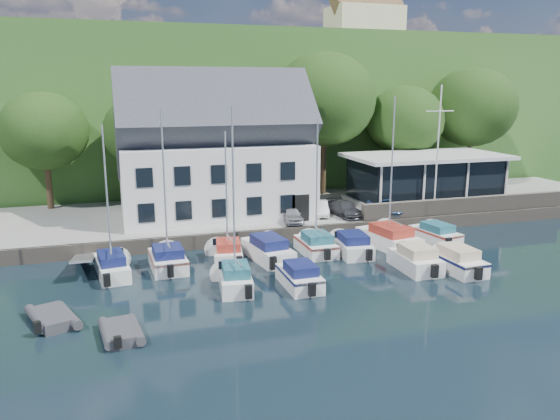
{
  "coord_description": "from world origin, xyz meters",
  "views": [
    {
      "loc": [
        -14.48,
        -24.31,
        10.69
      ],
      "look_at": [
        -4.16,
        9.0,
        2.79
      ],
      "focal_mm": 35.0,
      "sensor_mm": 36.0,
      "label": 1
    }
  ],
  "objects_px": {
    "boat_r2_3": "(415,257)",
    "dinghy_1": "(121,330)",
    "club_pavilion": "(425,178)",
    "boat_r2_1": "(234,209)",
    "boat_r1_6": "(391,177)",
    "dinghy_0": "(53,316)",
    "harbor_building": "(215,159)",
    "boat_r1_7": "(435,232)",
    "car_blue": "(385,206)",
    "boat_r1_2": "(226,195)",
    "boat_r1_3": "(268,247)",
    "boat_r1_4": "(317,188)",
    "boat_r1_5": "(351,243)",
    "boat_r2_2": "(299,274)",
    "car_silver": "(291,215)",
    "flagpole": "(438,150)",
    "boat_r2_4": "(455,258)",
    "boat_r1_0": "(107,202)",
    "car_dgrey": "(345,209)",
    "car_white": "(320,208)",
    "boat_r1_1": "(165,197)"
  },
  "relations": [
    {
      "from": "car_blue",
      "to": "boat_r1_2",
      "type": "height_order",
      "value": "boat_r1_2"
    },
    {
      "from": "boat_r1_5",
      "to": "boat_r1_3",
      "type": "bearing_deg",
      "value": -178.85
    },
    {
      "from": "boat_r1_4",
      "to": "boat_r1_2",
      "type": "bearing_deg",
      "value": 179.15
    },
    {
      "from": "boat_r2_2",
      "to": "boat_r2_3",
      "type": "bearing_deg",
      "value": 4.61
    },
    {
      "from": "harbor_building",
      "to": "flagpole",
      "type": "bearing_deg",
      "value": -14.4
    },
    {
      "from": "club_pavilion",
      "to": "boat_r1_1",
      "type": "height_order",
      "value": "boat_r1_1"
    },
    {
      "from": "boat_r1_2",
      "to": "boat_r2_4",
      "type": "relative_size",
      "value": 1.4
    },
    {
      "from": "boat_r1_3",
      "to": "boat_r1_6",
      "type": "bearing_deg",
      "value": -6.75
    },
    {
      "from": "car_dgrey",
      "to": "car_white",
      "type": "bearing_deg",
      "value": 149.53
    },
    {
      "from": "boat_r1_6",
      "to": "boat_r2_1",
      "type": "relative_size",
      "value": 1.08
    },
    {
      "from": "boat_r1_6",
      "to": "car_white",
      "type": "bearing_deg",
      "value": 103.1
    },
    {
      "from": "car_white",
      "to": "boat_r1_4",
      "type": "relative_size",
      "value": 0.38
    },
    {
      "from": "boat_r2_1",
      "to": "boat_r2_4",
      "type": "bearing_deg",
      "value": 3.98
    },
    {
      "from": "boat_r1_5",
      "to": "car_white",
      "type": "bearing_deg",
      "value": 91.85
    },
    {
      "from": "boat_r1_2",
      "to": "dinghy_0",
      "type": "xyz_separation_m",
      "value": [
        -9.62,
        -6.65,
        -3.87
      ]
    },
    {
      "from": "boat_r1_5",
      "to": "boat_r2_4",
      "type": "bearing_deg",
      "value": -40.96
    },
    {
      "from": "car_silver",
      "to": "boat_r1_6",
      "type": "xyz_separation_m",
      "value": [
        5.41,
        -4.77,
        3.24
      ]
    },
    {
      "from": "harbor_building",
      "to": "boat_r1_4",
      "type": "distance_m",
      "value": 10.08
    },
    {
      "from": "boat_r1_0",
      "to": "boat_r1_7",
      "type": "distance_m",
      "value": 22.21
    },
    {
      "from": "flagpole",
      "to": "boat_r1_4",
      "type": "bearing_deg",
      "value": -159.0
    },
    {
      "from": "boat_r1_1",
      "to": "boat_r1_2",
      "type": "bearing_deg",
      "value": 4.23
    },
    {
      "from": "boat_r1_2",
      "to": "boat_r2_2",
      "type": "bearing_deg",
      "value": -53.55
    },
    {
      "from": "dinghy_0",
      "to": "dinghy_1",
      "type": "relative_size",
      "value": 1.07
    },
    {
      "from": "boat_r1_0",
      "to": "boat_r2_2",
      "type": "height_order",
      "value": "boat_r1_0"
    },
    {
      "from": "boat_r1_7",
      "to": "club_pavilion",
      "type": "bearing_deg",
      "value": 54.4
    },
    {
      "from": "boat_r1_6",
      "to": "dinghy_0",
      "type": "bearing_deg",
      "value": -172.05
    },
    {
      "from": "car_blue",
      "to": "boat_r2_1",
      "type": "xyz_separation_m",
      "value": [
        -14.3,
        -10.06,
        2.83
      ]
    },
    {
      "from": "boat_r1_2",
      "to": "boat_r2_1",
      "type": "xyz_separation_m",
      "value": [
        -0.61,
        -4.86,
        0.2
      ]
    },
    {
      "from": "flagpole",
      "to": "boat_r2_4",
      "type": "xyz_separation_m",
      "value": [
        -4.94,
        -10.05,
        -5.17
      ]
    },
    {
      "from": "boat_r2_3",
      "to": "dinghy_1",
      "type": "xyz_separation_m",
      "value": [
        -16.99,
        -4.19,
        -0.43
      ]
    },
    {
      "from": "boat_r1_4",
      "to": "boat_r1_5",
      "type": "bearing_deg",
      "value": -18.86
    },
    {
      "from": "boat_r2_1",
      "to": "harbor_building",
      "type": "bearing_deg",
      "value": 90.82
    },
    {
      "from": "club_pavilion",
      "to": "boat_r2_1",
      "type": "relative_size",
      "value": 1.49
    },
    {
      "from": "boat_r2_2",
      "to": "car_silver",
      "type": "bearing_deg",
      "value": 74.1
    },
    {
      "from": "car_dgrey",
      "to": "boat_r1_4",
      "type": "bearing_deg",
      "value": -134.29
    },
    {
      "from": "boat_r1_4",
      "to": "dinghy_0",
      "type": "distance_m",
      "value": 17.28
    },
    {
      "from": "boat_r2_1",
      "to": "boat_r2_2",
      "type": "distance_m",
      "value": 5.13
    },
    {
      "from": "club_pavilion",
      "to": "boat_r1_5",
      "type": "height_order",
      "value": "club_pavilion"
    },
    {
      "from": "harbor_building",
      "to": "club_pavilion",
      "type": "distance_m",
      "value": 18.15
    },
    {
      "from": "car_blue",
      "to": "boat_r1_7",
      "type": "xyz_separation_m",
      "value": [
        1.27,
        -5.09,
        -0.92
      ]
    },
    {
      "from": "car_dgrey",
      "to": "boat_r2_2",
      "type": "relative_size",
      "value": 0.76
    },
    {
      "from": "car_silver",
      "to": "boat_r2_2",
      "type": "relative_size",
      "value": 0.64
    },
    {
      "from": "boat_r1_7",
      "to": "boat_r2_3",
      "type": "relative_size",
      "value": 1.06
    },
    {
      "from": "car_blue",
      "to": "boat_r2_2",
      "type": "xyz_separation_m",
      "value": [
        -10.85,
        -10.71,
        -0.91
      ]
    },
    {
      "from": "dinghy_1",
      "to": "dinghy_0",
      "type": "bearing_deg",
      "value": 133.97
    },
    {
      "from": "boat_r2_4",
      "to": "dinghy_0",
      "type": "relative_size",
      "value": 1.93
    },
    {
      "from": "boat_r2_3",
      "to": "car_blue",
      "type": "bearing_deg",
      "value": 73.07
    },
    {
      "from": "car_white",
      "to": "boat_r1_5",
      "type": "height_order",
      "value": "car_white"
    },
    {
      "from": "car_white",
      "to": "car_dgrey",
      "type": "xyz_separation_m",
      "value": [
        1.73,
        -0.82,
        0.01
      ]
    },
    {
      "from": "boat_r1_3",
      "to": "boat_r1_5",
      "type": "bearing_deg",
      "value": -12.94
    }
  ]
}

